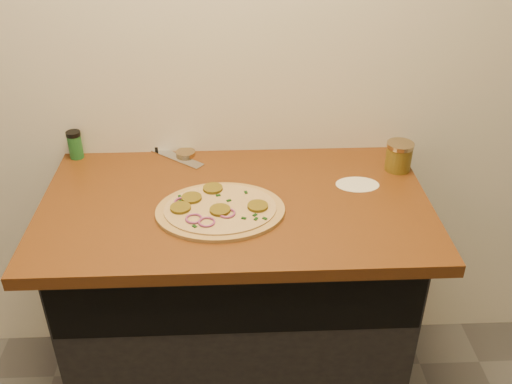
{
  "coord_description": "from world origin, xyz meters",
  "views": [
    {
      "loc": [
        -0.0,
        -0.07,
        1.85
      ],
      "look_at": [
        0.06,
        1.38,
        0.95
      ],
      "focal_mm": 40.0,
      "sensor_mm": 36.0,
      "label": 1
    }
  ],
  "objects_px": {
    "chefs_knife": "(161,151)",
    "spice_shaker": "(75,145)",
    "salsa_jar": "(399,156)",
    "pizza": "(219,210)"
  },
  "relations": [
    {
      "from": "chefs_knife",
      "to": "spice_shaker",
      "type": "xyz_separation_m",
      "value": [
        -0.29,
        -0.03,
        0.04
      ]
    },
    {
      "from": "salsa_jar",
      "to": "spice_shaker",
      "type": "distance_m",
      "value": 1.11
    },
    {
      "from": "pizza",
      "to": "salsa_jar",
      "type": "bearing_deg",
      "value": 21.6
    },
    {
      "from": "spice_shaker",
      "to": "salsa_jar",
      "type": "bearing_deg",
      "value": -6.83
    },
    {
      "from": "pizza",
      "to": "salsa_jar",
      "type": "xyz_separation_m",
      "value": [
        0.6,
        0.24,
        0.04
      ]
    },
    {
      "from": "pizza",
      "to": "spice_shaker",
      "type": "bearing_deg",
      "value": 143.72
    },
    {
      "from": "spice_shaker",
      "to": "pizza",
      "type": "bearing_deg",
      "value": -36.28
    },
    {
      "from": "pizza",
      "to": "chefs_knife",
      "type": "bearing_deg",
      "value": 118.15
    },
    {
      "from": "salsa_jar",
      "to": "chefs_knife",
      "type": "bearing_deg",
      "value": 168.91
    },
    {
      "from": "chefs_knife",
      "to": "salsa_jar",
      "type": "bearing_deg",
      "value": -11.09
    }
  ]
}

